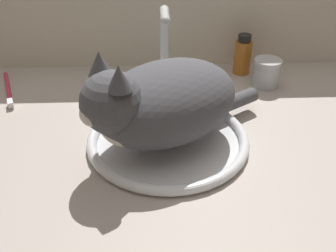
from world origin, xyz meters
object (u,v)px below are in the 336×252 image
Objects in this scene: sink_basin at (168,139)px; faucet at (165,65)px; metal_jar at (267,73)px; amber_bottle at (243,55)px; toothbrush at (8,90)px; cat at (159,103)px.

faucet reaches higher than sink_basin.
metal_jar is 9.03cm from amber_bottle.
toothbrush is (-63.82, -1.08, -2.89)cm from metal_jar.
cat reaches higher than toothbrush.
sink_basin is at bearing 32.85° from cat.
amber_bottle is at bearing 55.08° from cat.
amber_bottle is (-4.58, 7.64, 1.44)cm from metal_jar.
amber_bottle is at bearing 56.28° from sink_basin.
toothbrush is at bearing 146.88° from cat.
cat reaches higher than amber_bottle.
sink_basin is at bearing -90.00° from faucet.
metal_jar is at bearing 42.94° from sink_basin.
faucet is at bearing -4.84° from toothbrush.
cat is 2.07× the size of toothbrush.
metal_jar is at bearing 0.97° from toothbrush.
sink_basin is 1.49× the size of faucet.
cat is 3.58× the size of amber_bottle.
cat is 40.00cm from amber_bottle.
faucet reaches higher than amber_bottle.
faucet is at bearing -150.29° from amber_bottle.
cat is 44.58cm from toothbrush.
amber_bottle is at bearing 8.38° from toothbrush.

